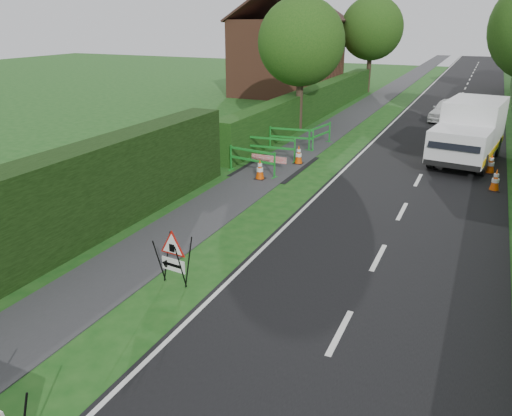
% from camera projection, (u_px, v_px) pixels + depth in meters
% --- Properties ---
extents(ground, '(120.00, 120.00, 0.00)m').
position_uv_depth(ground, '(200.00, 329.00, 9.67)').
color(ground, '#174915').
rests_on(ground, ground).
extents(road_surface, '(6.00, 90.00, 0.02)m').
position_uv_depth(road_surface, '(462.00, 96.00, 38.37)').
color(road_surface, black).
rests_on(road_surface, ground).
extents(footpath, '(2.00, 90.00, 0.02)m').
position_uv_depth(footpath, '(389.00, 91.00, 40.52)').
color(footpath, '#2D2D30').
rests_on(footpath, ground).
extents(hedge_west_near, '(1.10, 18.00, 2.50)m').
position_uv_depth(hedge_west_near, '(15.00, 276.00, 11.63)').
color(hedge_west_near, black).
rests_on(hedge_west_near, ground).
extents(hedge_west_far, '(1.00, 24.00, 1.80)m').
position_uv_depth(hedge_west_far, '(315.00, 117.00, 30.28)').
color(hedge_west_far, '#14380F').
rests_on(hedge_west_far, ground).
extents(house_west, '(7.50, 7.40, 7.88)m').
position_uv_depth(house_west, '(287.00, 56.00, 37.98)').
color(house_west, brown).
rests_on(house_west, ground).
extents(tree_nw, '(4.40, 4.40, 6.70)m').
position_uv_depth(tree_nw, '(301.00, 42.00, 25.13)').
color(tree_nw, '#2D2116').
rests_on(tree_nw, ground).
extents(tree_fw, '(4.80, 4.80, 7.24)m').
position_uv_depth(tree_fw, '(372.00, 28.00, 38.57)').
color(tree_fw, '#2D2116').
rests_on(tree_fw, ground).
extents(triangle_sign, '(0.83, 0.83, 1.12)m').
position_uv_depth(triangle_sign, '(172.00, 253.00, 11.00)').
color(triangle_sign, black).
rests_on(triangle_sign, ground).
extents(works_van, '(2.79, 5.61, 2.46)m').
position_uv_depth(works_van, '(470.00, 130.00, 20.51)').
color(works_van, silver).
rests_on(works_van, ground).
extents(traffic_cone_0, '(0.38, 0.38, 0.79)m').
position_uv_depth(traffic_cone_0, '(496.00, 180.00, 17.22)').
color(traffic_cone_0, black).
rests_on(traffic_cone_0, ground).
extents(traffic_cone_1, '(0.38, 0.38, 0.79)m').
position_uv_depth(traffic_cone_1, '(491.00, 164.00, 19.16)').
color(traffic_cone_1, black).
rests_on(traffic_cone_1, ground).
extents(traffic_cone_2, '(0.38, 0.38, 0.79)m').
position_uv_depth(traffic_cone_2, '(491.00, 153.00, 20.60)').
color(traffic_cone_2, black).
rests_on(traffic_cone_2, ground).
extents(traffic_cone_3, '(0.38, 0.38, 0.79)m').
position_uv_depth(traffic_cone_3, '(260.00, 169.00, 18.45)').
color(traffic_cone_3, black).
rests_on(traffic_cone_3, ground).
extents(traffic_cone_4, '(0.38, 0.38, 0.79)m').
position_uv_depth(traffic_cone_4, '(299.00, 155.00, 20.41)').
color(traffic_cone_4, black).
rests_on(traffic_cone_4, ground).
extents(ped_barrier_0, '(2.09, 0.65, 1.00)m').
position_uv_depth(ped_barrier_0, '(252.00, 158.00, 19.00)').
color(ped_barrier_0, '#188626').
rests_on(ped_barrier_0, ground).
extents(ped_barrier_1, '(2.08, 0.51, 1.00)m').
position_uv_depth(ped_barrier_1, '(272.00, 146.00, 20.86)').
color(ped_barrier_1, '#188626').
rests_on(ped_barrier_1, ground).
extents(ped_barrier_2, '(2.09, 0.59, 1.00)m').
position_uv_depth(ped_barrier_2, '(291.00, 136.00, 22.60)').
color(ped_barrier_2, '#188626').
rests_on(ped_barrier_2, ground).
extents(ped_barrier_3, '(0.70, 2.09, 1.00)m').
position_uv_depth(ped_barrier_3, '(320.00, 133.00, 23.07)').
color(ped_barrier_3, '#188626').
rests_on(ped_barrier_3, ground).
extents(redwhite_plank, '(1.50, 0.09, 0.25)m').
position_uv_depth(redwhite_plank, '(269.00, 170.00, 19.75)').
color(redwhite_plank, red).
rests_on(redwhite_plank, ground).
extents(hatchback_car, '(2.03, 3.86, 1.25)m').
position_uv_depth(hatchback_car, '(448.00, 110.00, 28.90)').
color(hatchback_car, white).
rests_on(hatchback_car, ground).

